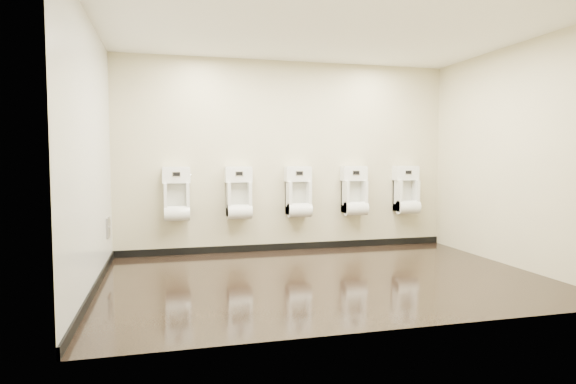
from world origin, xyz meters
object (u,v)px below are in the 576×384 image
urinal_2 (299,196)px  urinal_4 (406,194)px  urinal_3 (355,195)px  urinal_0 (177,198)px  access_panel (108,228)px  urinal_1 (239,197)px

urinal_2 → urinal_4: (1.75, 0.00, 0.00)m
urinal_2 → urinal_3: (0.89, 0.00, 0.00)m
urinal_0 → urinal_3: size_ratio=1.00×
access_panel → urinal_1: bearing=13.7°
urinal_1 → urinal_3: size_ratio=1.00×
urinal_3 → urinal_4: 0.87m
access_panel → urinal_1: size_ratio=0.34×
urinal_2 → urinal_4: same height
urinal_0 → access_panel: bearing=-153.9°
urinal_1 → urinal_3: same height
urinal_0 → urinal_3: 2.64m
access_panel → urinal_4: 4.40m
urinal_0 → urinal_1: same height
urinal_3 → urinal_4: bearing=0.0°
urinal_0 → urinal_4: same height
urinal_3 → urinal_4: size_ratio=1.00×
access_panel → urinal_4: (4.37, 0.42, 0.32)m
urinal_0 → urinal_3: same height
urinal_1 → urinal_4: same height
access_panel → urinal_0: bearing=26.1°
urinal_0 → urinal_1: size_ratio=1.00×
access_panel → urinal_3: size_ratio=0.34×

